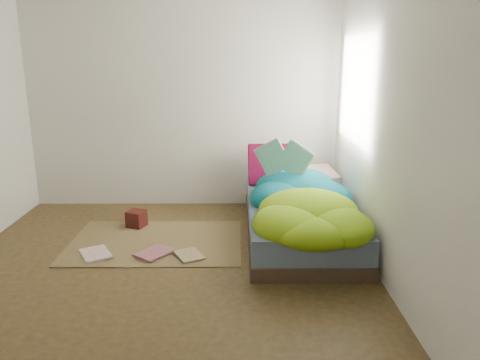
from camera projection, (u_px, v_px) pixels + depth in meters
name	position (u px, v px, depth m)	size (l,w,h in m)	color
ground	(163.00, 268.00, 3.89)	(3.50, 3.50, 0.00)	#3C2D17
room_walls	(156.00, 67.00, 3.48)	(3.54, 3.54, 2.62)	silver
bed	(299.00, 219.00, 4.55)	(1.00, 2.00, 0.34)	#3C2E20
duvet	(303.00, 192.00, 4.24)	(0.96, 1.84, 0.34)	#075C71
rug	(156.00, 242.00, 4.42)	(1.60, 1.10, 0.01)	brown
pillow_floral	(307.00, 178.00, 5.14)	(0.62, 0.39, 0.14)	white
pillow_magenta	(269.00, 164.00, 5.11)	(0.44, 0.14, 0.44)	#4C0522
open_book	(284.00, 149.00, 4.57)	(0.48, 0.11, 0.30)	green
wooden_box	(136.00, 219.00, 4.78)	(0.17, 0.17, 0.17)	#3E100E
floor_book_a	(82.00, 257.00, 4.05)	(0.23, 0.31, 0.02)	white
floor_book_b	(145.00, 250.00, 4.18)	(0.23, 0.31, 0.03)	#B36773
floor_book_c	(178.00, 258.00, 4.04)	(0.20, 0.28, 0.02)	tan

